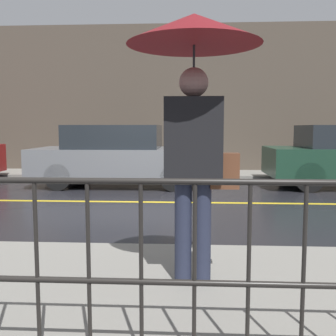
% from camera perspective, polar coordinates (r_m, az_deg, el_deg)
% --- Properties ---
extents(ground_plane, '(80.00, 80.00, 0.00)m').
position_cam_1_polar(ground_plane, '(7.82, -2.12, -4.98)').
color(ground_plane, black).
extents(sidewalk_near, '(28.00, 2.52, 0.13)m').
position_cam_1_polar(sidewalk_near, '(3.52, -9.34, -17.75)').
color(sidewalk_near, gray).
rests_on(sidewalk_near, ground_plane).
extents(sidewalk_far, '(28.00, 1.62, 0.13)m').
position_cam_1_polar(sidewalk_far, '(11.81, -0.29, -0.96)').
color(sidewalk_far, gray).
rests_on(sidewalk_far, ground_plane).
extents(lane_marking, '(25.20, 0.12, 0.01)m').
position_cam_1_polar(lane_marking, '(7.82, -2.12, -4.95)').
color(lane_marking, gold).
rests_on(lane_marking, ground_plane).
extents(building_storefront, '(28.00, 0.30, 4.69)m').
position_cam_1_polar(building_storefront, '(12.71, -0.03, 9.81)').
color(building_storefront, '#4C4238').
rests_on(building_storefront, ground_plane).
extents(railing_foreground, '(12.00, 0.04, 1.06)m').
position_cam_1_polar(railing_foreground, '(2.35, -15.10, -11.23)').
color(railing_foreground, black).
rests_on(railing_foreground, sidewalk_near).
extents(pedestrian, '(1.11, 1.11, 2.26)m').
position_cam_1_polar(pedestrian, '(3.33, 3.85, 13.45)').
color(pedestrian, '#23283D').
rests_on(pedestrian, sidewalk_near).
extents(car_grey, '(4.39, 1.91, 1.54)m').
position_cam_1_polar(car_grey, '(10.04, -7.01, 1.85)').
color(car_grey, slate).
rests_on(car_grey, ground_plane).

